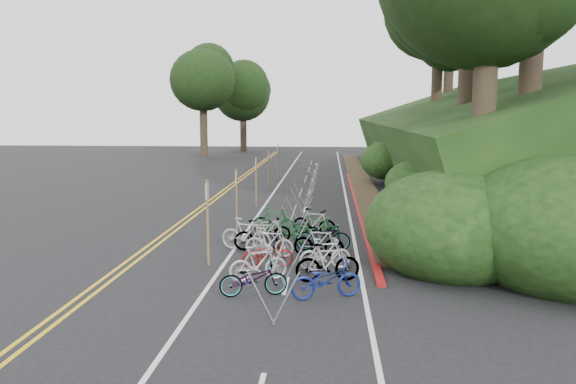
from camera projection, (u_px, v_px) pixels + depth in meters
name	position (u px, v px, depth m)	size (l,w,h in m)	color
ground	(192.00, 264.00, 17.54)	(120.00, 120.00, 0.00)	black
road_markings	(255.00, 209.00, 27.46)	(7.47, 80.00, 0.01)	gold
red_curb	(357.00, 203.00, 28.97)	(0.25, 28.00, 0.10)	maroon
embankment	(469.00, 147.00, 35.04)	(14.30, 48.14, 9.11)	black
tree_cluster	(414.00, 4.00, 36.93)	(32.69, 54.25, 18.83)	#2D2319
bike_rack_front	(279.00, 267.00, 13.83)	(1.19, 3.16, 1.27)	gray
bike_racks_rest	(305.00, 185.00, 30.04)	(1.14, 23.00, 1.17)	gray
signpost_near	(208.00, 217.00, 17.17)	(0.08, 0.40, 2.68)	brown
signposts_rest	(263.00, 172.00, 31.12)	(0.08, 18.40, 2.50)	brown
bike_front	(246.00, 235.00, 19.13)	(1.89, 0.53, 1.14)	#9E9EA3
bike_valet	(295.00, 244.00, 17.98)	(3.42, 9.20, 1.10)	slate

